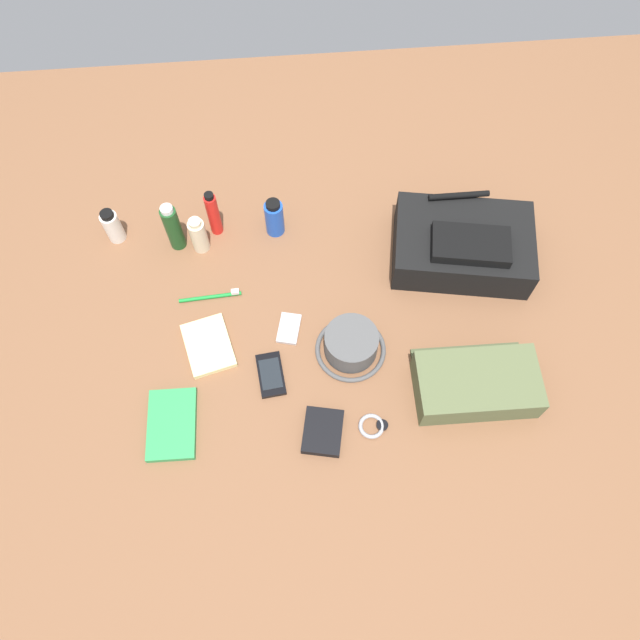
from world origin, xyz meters
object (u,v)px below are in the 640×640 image
(lotion_bottle, at_px, (199,235))
(wristwatch, at_px, (373,426))
(media_player, at_px, (289,327))
(bucket_hat, at_px, (351,345))
(backpack, at_px, (463,245))
(deodorant_spray, at_px, (274,218))
(toiletry_pouch, at_px, (476,383))
(paperback_novel, at_px, (172,424))
(toothpaste_tube, at_px, (113,226))
(cell_phone, at_px, (271,375))
(wallet, at_px, (323,432))
(notepad, at_px, (208,346))
(shampoo_bottle, at_px, (173,227))
(sunscreen_spray, at_px, (213,214))
(toothbrush, at_px, (214,296))

(lotion_bottle, xyz_separation_m, wristwatch, (0.41, -0.55, -0.05))
(media_player, bearing_deg, wristwatch, -56.71)
(bucket_hat, bearing_deg, backpack, 37.91)
(backpack, xyz_separation_m, deodorant_spray, (-0.49, 0.13, 0.00))
(wristwatch, bearing_deg, toiletry_pouch, 16.10)
(paperback_novel, bearing_deg, backpack, 28.20)
(toothpaste_tube, height_order, lotion_bottle, lotion_bottle)
(backpack, xyz_separation_m, cell_phone, (-0.53, -0.30, -0.05))
(wallet, height_order, notepad, wallet)
(lotion_bottle, distance_m, wallet, 0.62)
(media_player, bearing_deg, shampoo_bottle, 135.17)
(deodorant_spray, height_order, wallet, deodorant_spray)
(toothpaste_tube, height_order, wallet, toothpaste_tube)
(notepad, bearing_deg, media_player, -4.53)
(paperback_novel, bearing_deg, wallet, -7.88)
(shampoo_bottle, relative_size, paperback_novel, 0.93)
(lotion_bottle, distance_m, cell_phone, 0.43)
(wallet, bearing_deg, backpack, 59.98)
(backpack, bearing_deg, toothpaste_tube, 171.15)
(toiletry_pouch, relative_size, wallet, 2.64)
(wallet, bearing_deg, shampoo_bottle, 133.39)
(lotion_bottle, height_order, cell_phone, lotion_bottle)
(shampoo_bottle, bearing_deg, toothpaste_tube, 167.58)
(shampoo_bottle, distance_m, sunscreen_spray, 0.11)
(sunscreen_spray, height_order, cell_phone, sunscreen_spray)
(backpack, distance_m, deodorant_spray, 0.51)
(deodorant_spray, xyz_separation_m, media_player, (0.02, -0.31, -0.05))
(shampoo_bottle, distance_m, media_player, 0.41)
(shampoo_bottle, height_order, lotion_bottle, shampoo_bottle)
(bucket_hat, bearing_deg, toothbrush, 151.92)
(toothpaste_tube, relative_size, notepad, 0.73)
(media_player, bearing_deg, wallet, -77.54)
(wristwatch, bearing_deg, toothpaste_tube, 136.77)
(toiletry_pouch, distance_m, toothpaste_tube, 1.04)
(cell_phone, height_order, wristwatch, cell_phone)
(wristwatch, bearing_deg, backpack, 57.26)
(shampoo_bottle, relative_size, notepad, 1.08)
(media_player, relative_size, notepad, 0.63)
(toothpaste_tube, xyz_separation_m, notepad, (0.25, -0.36, -0.04))
(deodorant_spray, distance_m, media_player, 0.31)
(lotion_bottle, distance_m, toothbrush, 0.17)
(cell_phone, relative_size, wristwatch, 1.69)
(toothbrush, xyz_separation_m, notepad, (-0.01, -0.14, 0.00))
(cell_phone, height_order, media_player, cell_phone)
(cell_phone, xyz_separation_m, toothbrush, (-0.14, 0.23, 0.00))
(backpack, distance_m, toiletry_pouch, 0.38)
(bucket_hat, xyz_separation_m, lotion_bottle, (-0.37, 0.34, 0.02))
(backpack, height_order, cell_phone, backpack)
(sunscreen_spray, bearing_deg, cell_phone, -74.12)
(shampoo_bottle, bearing_deg, cell_phone, -60.39)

